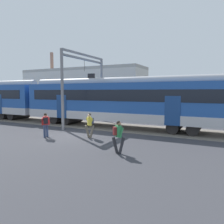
# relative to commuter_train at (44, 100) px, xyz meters

# --- Properties ---
(ground_plane) EXTENTS (160.00, 160.00, 0.00)m
(ground_plane) POSITION_rel_commuter_train_xyz_m (7.03, -5.06, -2.25)
(ground_plane) COLOR #38383D
(track_bed) EXTENTS (80.00, 4.40, 0.01)m
(track_bed) POSITION_rel_commuter_train_xyz_m (-2.48, 0.00, -2.25)
(track_bed) COLOR slate
(track_bed) RESTS_ON ground
(commuter_train) EXTENTS (38.05, 3.07, 4.73)m
(commuter_train) POSITION_rel_commuter_train_xyz_m (0.00, 0.00, 0.00)
(commuter_train) COLOR silver
(commuter_train) RESTS_ON ground
(pedestrian_red) EXTENTS (0.50, 0.68, 1.67)m
(pedestrian_red) POSITION_rel_commuter_train_xyz_m (5.94, -6.03, -1.26)
(pedestrian_red) COLOR navy
(pedestrian_red) RESTS_ON ground
(pedestrian_yellow) EXTENTS (0.69, 0.50, 1.67)m
(pedestrian_yellow) POSITION_rel_commuter_train_xyz_m (8.71, -4.82, -1.26)
(pedestrian_yellow) COLOR #6B6051
(pedestrian_yellow) RESTS_ON ground
(pedestrian_green) EXTENTS (0.69, 0.50, 1.67)m
(pedestrian_green) POSITION_rel_commuter_train_xyz_m (11.99, -7.36, -1.26)
(pedestrian_green) COLOR #28282D
(pedestrian_green) RESTS_ON ground
(catenary_gantry) EXTENTS (0.24, 6.64, 6.53)m
(catenary_gantry) POSITION_rel_commuter_train_xyz_m (5.08, 0.00, 2.06)
(catenary_gantry) COLOR gray
(catenary_gantry) RESTS_ON ground
(background_building) EXTENTS (18.77, 5.00, 9.20)m
(background_building) POSITION_rel_commuter_train_xyz_m (-2.07, 9.89, 0.95)
(background_building) COLOR beige
(background_building) RESTS_ON ground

